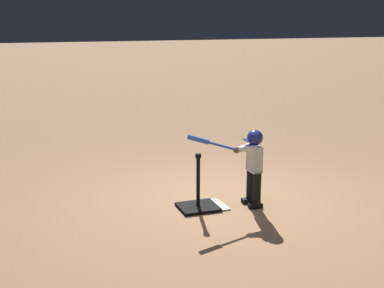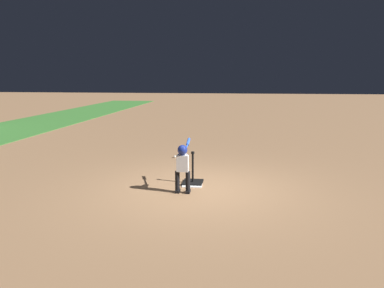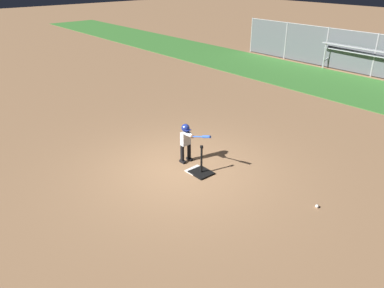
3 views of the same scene
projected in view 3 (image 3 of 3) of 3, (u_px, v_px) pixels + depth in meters
The scene contains 8 objects.
ground_plane at pixel (184, 170), 9.20m from camera, with size 90.00×90.00×0.00m, color #99704C.
grass_outfield_strip at pixel (371, 93), 14.81m from camera, with size 56.00×4.13×0.02m, color #3D7F33.
home_plate at pixel (197, 171), 9.12m from camera, with size 0.44×0.44×0.02m, color white.
batting_tee at pixel (201, 170), 8.99m from camera, with size 0.50×0.45×0.74m.
batter_child at pixel (187, 139), 9.30m from camera, with size 1.02×0.32×1.03m.
baseball at pixel (317, 206), 7.73m from camera, with size 0.07×0.07×0.07m, color white.
bleachers_far_left at pixel (289, 41), 21.91m from camera, with size 3.53×2.66×1.27m.
bleachers_left_center at pixel (370, 58), 17.56m from camera, with size 3.80×2.67×1.29m.
Camera 3 is at (6.26, -5.05, 4.51)m, focal length 35.00 mm.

